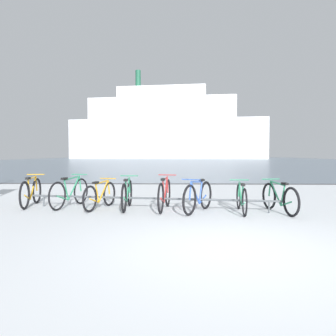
# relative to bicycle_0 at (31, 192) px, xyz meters

# --- Properties ---
(ground) EXTENTS (80.00, 132.00, 0.08)m
(ground) POSITION_rel_bicycle_0_xyz_m (4.58, 50.26, -0.41)
(ground) COLOR silver
(bike_rack) EXTENTS (6.24, 0.94, 0.31)m
(bike_rack) POSITION_rel_bicycle_0_xyz_m (3.14, -0.42, -0.10)
(bike_rack) COLOR #4C5156
(bike_rack) RESTS_ON ground
(bicycle_0) EXTENTS (0.46, 1.69, 0.82)m
(bicycle_0) POSITION_rel_bicycle_0_xyz_m (0.00, 0.00, 0.00)
(bicycle_0) COLOR black
(bicycle_0) RESTS_ON ground
(bicycle_1) EXTENTS (0.57, 1.75, 0.82)m
(bicycle_1) POSITION_rel_bicycle_0_xyz_m (1.06, -0.09, 0.00)
(bicycle_1) COLOR black
(bicycle_1) RESTS_ON ground
(bicycle_2) EXTENTS (0.58, 1.56, 0.74)m
(bicycle_2) POSITION_rel_bicycle_0_xyz_m (1.90, -0.34, -0.03)
(bicycle_2) COLOR black
(bicycle_2) RESTS_ON ground
(bicycle_3) EXTENTS (0.46, 1.70, 0.81)m
(bicycle_3) POSITION_rel_bicycle_0_xyz_m (2.58, -0.36, -0.00)
(bicycle_3) COLOR black
(bicycle_3) RESTS_ON ground
(bicycle_4) EXTENTS (0.46, 1.78, 0.84)m
(bicycle_4) POSITION_rel_bicycle_0_xyz_m (3.51, -0.44, 0.01)
(bicycle_4) COLOR black
(bicycle_4) RESTS_ON ground
(bicycle_5) EXTENTS (0.80, 1.50, 0.81)m
(bicycle_5) POSITION_rel_bicycle_0_xyz_m (4.31, -0.74, -0.00)
(bicycle_5) COLOR black
(bicycle_5) RESTS_ON ground
(bicycle_6) EXTENTS (0.46, 1.61, 0.74)m
(bicycle_6) POSITION_rel_bicycle_0_xyz_m (5.32, -0.76, -0.03)
(bicycle_6) COLOR black
(bicycle_6) RESTS_ON ground
(bicycle_7) EXTENTS (0.51, 1.63, 0.76)m
(bicycle_7) POSITION_rel_bicycle_0_xyz_m (6.20, -0.76, -0.02)
(bicycle_7) COLOR black
(bicycle_7) RESTS_ON ground
(ferry_ship) EXTENTS (56.67, 15.24, 25.65)m
(ferry_ship) POSITION_rel_bicycle_0_xyz_m (0.37, 85.10, 8.22)
(ferry_ship) COLOR silver
(ferry_ship) RESTS_ON ground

